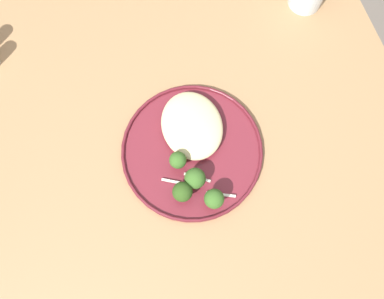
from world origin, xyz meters
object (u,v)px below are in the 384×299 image
Objects in this scene: dinner_plate at (192,151)px; broccoli_floret_split_head at (178,162)px; seared_scallop_rear_pale at (182,130)px; broccoli_floret_small_sprig at (194,179)px; broccoli_floret_near_rim at (214,199)px; seared_scallop_front_small at (167,123)px; broccoli_floret_beside_noodles at (182,192)px; seared_scallop_tiny_bay at (191,136)px; seared_scallop_right_edge at (191,120)px.

dinner_plate is 5.15× the size of broccoli_floret_split_head.
broccoli_floret_small_sprig reaches higher than seared_scallop_rear_pale.
broccoli_floret_split_head is 0.93× the size of broccoli_floret_near_rim.
broccoli_floret_near_rim is at bearing 26.27° from broccoli_floret_small_sprig.
broccoli_floret_split_head is at bearing -2.61° from seared_scallop_front_small.
broccoli_floret_split_head is at bearing 170.06° from broccoli_floret_beside_noodles.
broccoli_floret_near_rim is at bearing 59.40° from broccoli_floret_beside_noodles.
broccoli_floret_small_sprig is at bearing -5.46° from seared_scallop_rear_pale.
broccoli_floret_near_rim is (0.14, 0.00, 0.03)m from seared_scallop_tiny_bay.
dinner_plate is 0.08m from seared_scallop_front_small.
seared_scallop_rear_pale is 0.08m from broccoli_floret_split_head.
seared_scallop_rear_pale is at bearing -143.39° from seared_scallop_tiny_bay.
broccoli_floret_split_head reaches higher than seared_scallop_tiny_bay.
broccoli_floret_beside_noodles reaches higher than seared_scallop_right_edge.
seared_scallop_rear_pale is 0.16m from broccoli_floret_near_rim.
broccoli_floret_split_head is (0.02, -0.04, 0.04)m from dinner_plate.
broccoli_floret_small_sprig is at bearing -14.96° from dinner_plate.
broccoli_floret_near_rim is at bearing 25.17° from broccoli_floret_split_head.
seared_scallop_front_small is at bearing 174.52° from broccoli_floret_beside_noodles.
broccoli_floret_split_head is (0.08, -0.05, 0.03)m from seared_scallop_right_edge.
broccoli_floret_near_rim is (0.17, -0.01, 0.03)m from seared_scallop_right_edge.
broccoli_floret_beside_noodles is at bearing -5.48° from seared_scallop_front_small.
seared_scallop_right_edge is at bearing 162.11° from seared_scallop_tiny_bay.
seared_scallop_rear_pale is (-0.02, -0.01, 0.00)m from seared_scallop_tiny_bay.
seared_scallop_front_small is at bearing 177.39° from broccoli_floret_split_head.
broccoli_floret_near_rim is at bearing 4.97° from seared_scallop_rear_pale.
broccoli_floret_small_sprig reaches higher than seared_scallop_front_small.
dinner_plate is 4.86× the size of broccoli_floret_beside_noodles.
seared_scallop_tiny_bay is 0.06m from seared_scallop_front_small.
seared_scallop_right_edge is at bearing 122.54° from seared_scallop_rear_pale.
seared_scallop_rear_pale is at bearing 157.28° from broccoli_floret_split_head.
broccoli_floret_small_sprig is at bearing 5.94° from seared_scallop_front_small.
seared_scallop_tiny_bay is at bearing 36.61° from seared_scallop_rear_pale.
broccoli_floret_near_rim reaches higher than broccoli_floret_beside_noodles.
broccoli_floret_split_head is at bearing -39.57° from seared_scallop_tiny_bay.
seared_scallop_front_small is 0.19m from broccoli_floret_near_rim.
seared_scallop_rear_pale is (-0.05, -0.01, 0.01)m from dinner_plate.
seared_scallop_tiny_bay is 0.02m from seared_scallop_rear_pale.
dinner_plate is at bearing -176.34° from broccoli_floret_near_rim.
broccoli_floret_beside_noodles reaches higher than seared_scallop_front_small.
seared_scallop_tiny_bay is 0.12m from broccoli_floret_beside_noodles.
broccoli_floret_near_rim is at bearing 11.78° from seared_scallop_front_small.
seared_scallop_front_small is (-0.04, -0.04, 0.00)m from seared_scallop_tiny_bay.
seared_scallop_front_small is at bearing -138.33° from seared_scallop_tiny_bay.
broccoli_floret_split_head reaches higher than seared_scallop_right_edge.
seared_scallop_rear_pale is 0.56× the size of broccoli_floret_small_sprig.
broccoli_floret_beside_noodles is at bearing -25.44° from seared_scallop_tiny_bay.
broccoli_floret_small_sprig is 0.94× the size of broccoli_floret_near_rim.
broccoli_floret_split_head is at bearing -32.12° from seared_scallop_right_edge.
broccoli_floret_small_sprig is at bearing 122.16° from broccoli_floret_beside_noodles.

